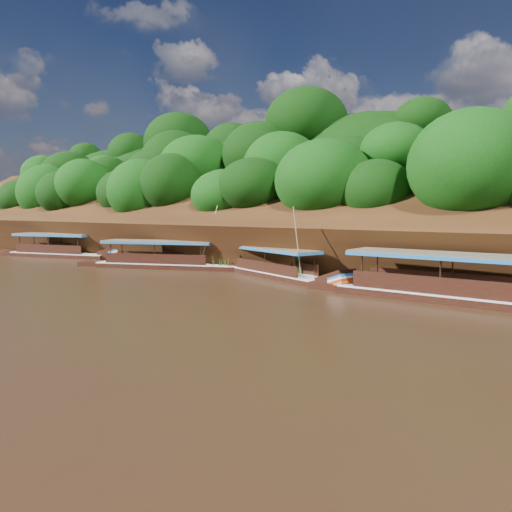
# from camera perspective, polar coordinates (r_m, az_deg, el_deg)

# --- Properties ---
(ground) EXTENTS (160.00, 160.00, 0.00)m
(ground) POSITION_cam_1_polar(r_m,az_deg,el_deg) (30.10, -6.08, -4.38)
(ground) COLOR black
(ground) RESTS_ON ground
(riverbank) EXTENTS (120.00, 30.06, 19.40)m
(riverbank) POSITION_cam_1_polar(r_m,az_deg,el_deg) (49.00, 12.12, 1.55)
(riverbank) COLOR black
(riverbank) RESTS_ON ground
(boat_0) EXTENTS (16.55, 2.95, 7.00)m
(boat_0) POSITION_cam_1_polar(r_m,az_deg,el_deg) (29.11, 24.12, -3.96)
(boat_0) COLOR black
(boat_0) RESTS_ON ground
(boat_1) EXTENTS (12.53, 6.04, 5.66)m
(boat_1) POSITION_cam_1_polar(r_m,az_deg,el_deg) (36.33, 3.37, -1.88)
(boat_1) COLOR black
(boat_1) RESTS_ON ground
(boat_2) EXTENTS (14.69, 7.38, 6.01)m
(boat_2) POSITION_cam_1_polar(r_m,az_deg,el_deg) (43.26, -9.09, -0.70)
(boat_2) COLOR black
(boat_2) RESTS_ON ground
(boat_3) EXTENTS (13.90, 5.73, 2.94)m
(boat_3) POSITION_cam_1_polar(r_m,az_deg,el_deg) (56.01, -20.88, 0.42)
(boat_3) COLOR black
(boat_3) RESTS_ON ground
(reeds) EXTENTS (49.58, 2.23, 2.16)m
(reeds) POSITION_cam_1_polar(r_m,az_deg,el_deg) (39.49, -0.58, -0.66)
(reeds) COLOR #235615
(reeds) RESTS_ON ground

